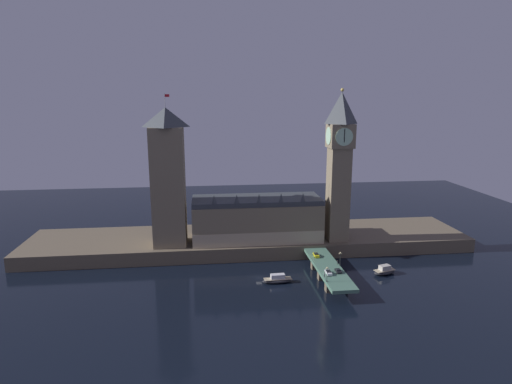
% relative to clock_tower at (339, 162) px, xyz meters
% --- Properties ---
extents(ground_plane, '(400.00, 400.00, 0.00)m').
position_rel_clock_tower_xyz_m(ground_plane, '(-41.69, -26.30, -45.27)').
color(ground_plane, black).
extents(embankment, '(220.00, 42.00, 6.76)m').
position_rel_clock_tower_xyz_m(embankment, '(-41.69, 12.70, -41.89)').
color(embankment, brown).
rests_on(embankment, ground_plane).
extents(parliament_hall, '(62.36, 23.69, 24.85)m').
position_rel_clock_tower_xyz_m(parliament_hall, '(-38.91, 5.86, -28.17)').
color(parliament_hall, '#7F7056').
rests_on(parliament_hall, embankment).
extents(clock_tower, '(11.82, 11.93, 72.71)m').
position_rel_clock_tower_xyz_m(clock_tower, '(0.00, 0.00, 0.00)').
color(clock_tower, '#7F7056').
rests_on(clock_tower, embankment).
extents(victoria_tower, '(15.38, 15.38, 70.23)m').
position_rel_clock_tower_xyz_m(victoria_tower, '(-80.57, 2.74, -6.24)').
color(victoria_tower, '#7F7056').
rests_on(victoria_tower, embankment).
extents(bridge, '(10.32, 46.00, 5.72)m').
position_rel_clock_tower_xyz_m(bridge, '(-12.80, -31.30, -41.26)').
color(bridge, '#4C7560').
rests_on(bridge, ground_plane).
extents(car_northbound_lead, '(2.10, 4.70, 1.56)m').
position_rel_clock_tower_xyz_m(car_northbound_lead, '(-15.07, -19.32, -38.81)').
color(car_northbound_lead, yellow).
rests_on(car_northbound_lead, bridge).
extents(car_northbound_trail, '(2.04, 4.66, 1.50)m').
position_rel_clock_tower_xyz_m(car_northbound_trail, '(-15.07, -38.94, -38.84)').
color(car_northbound_trail, white).
rests_on(car_northbound_trail, bridge).
extents(car_southbound_lead, '(2.09, 4.26, 1.30)m').
position_rel_clock_tower_xyz_m(car_southbound_lead, '(-10.53, -37.59, -38.94)').
color(car_southbound_lead, black).
rests_on(car_southbound_lead, bridge).
extents(pedestrian_near_rail, '(0.38, 0.38, 1.65)m').
position_rel_clock_tower_xyz_m(pedestrian_near_rail, '(-17.34, -41.48, -38.67)').
color(pedestrian_near_rail, black).
rests_on(pedestrian_near_rail, bridge).
extents(pedestrian_mid_walk, '(0.38, 0.38, 1.65)m').
position_rel_clock_tower_xyz_m(pedestrian_mid_walk, '(-8.27, -29.30, -38.68)').
color(pedestrian_mid_walk, black).
rests_on(pedestrian_mid_walk, bridge).
extents(street_lamp_near, '(1.34, 0.60, 6.06)m').
position_rel_clock_tower_xyz_m(street_lamp_near, '(-17.74, -46.02, -35.75)').
color(street_lamp_near, '#2D3333').
rests_on(street_lamp_near, bridge).
extents(street_lamp_mid, '(1.34, 0.60, 6.22)m').
position_rel_clock_tower_xyz_m(street_lamp_mid, '(-7.87, -31.30, -35.65)').
color(street_lamp_mid, '#2D3333').
rests_on(street_lamp_mid, bridge).
extents(boat_upstream, '(13.15, 4.46, 3.75)m').
position_rel_clock_tower_xyz_m(boat_upstream, '(-34.56, -32.26, -43.90)').
color(boat_upstream, '#28282D').
rests_on(boat_upstream, ground_plane).
extents(boat_downstream, '(11.25, 7.27, 4.10)m').
position_rel_clock_tower_xyz_m(boat_downstream, '(13.08, -28.91, -43.77)').
color(boat_downstream, '#28282D').
rests_on(boat_downstream, ground_plane).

